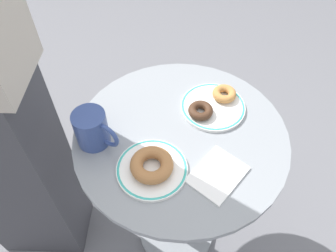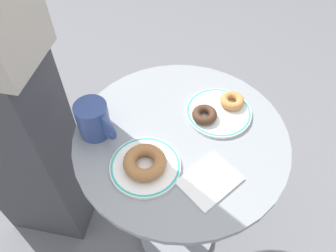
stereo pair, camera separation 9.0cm
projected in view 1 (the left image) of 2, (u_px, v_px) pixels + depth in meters
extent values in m
cube|color=slate|center=(176.00, 232.00, 1.49)|extent=(7.00, 7.00, 0.02)
cylinder|color=gray|center=(181.00, 136.00, 0.94)|extent=(0.61, 0.61, 0.02)
cylinder|color=gray|center=(178.00, 193.00, 1.21)|extent=(0.06, 0.06, 0.66)
cylinder|color=gray|center=(176.00, 230.00, 1.47)|extent=(0.32, 0.32, 0.03)
cylinder|color=white|center=(152.00, 169.00, 0.86)|extent=(0.19, 0.19, 0.01)
torus|color=#38B2A8|center=(152.00, 169.00, 0.86)|extent=(0.18, 0.18, 0.01)
cylinder|color=white|center=(212.00, 107.00, 1.00)|extent=(0.19, 0.19, 0.01)
torus|color=#38B2A8|center=(212.00, 106.00, 0.99)|extent=(0.19, 0.19, 0.01)
torus|color=#A36B3D|center=(152.00, 165.00, 0.84)|extent=(0.13, 0.13, 0.03)
torus|color=#BC7F42|center=(224.00, 93.00, 1.01)|extent=(0.09, 0.09, 0.02)
torus|color=#422819|center=(201.00, 111.00, 0.96)|extent=(0.08, 0.08, 0.02)
cube|color=white|center=(217.00, 174.00, 0.85)|extent=(0.15, 0.12, 0.01)
cylinder|color=#334784|center=(91.00, 129.00, 0.88)|extent=(0.09, 0.09, 0.10)
torus|color=#334784|center=(106.00, 135.00, 0.86)|extent=(0.03, 0.08, 0.08)
cube|color=#3D3D42|center=(17.00, 175.00, 1.15)|extent=(0.39, 0.39, 0.90)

